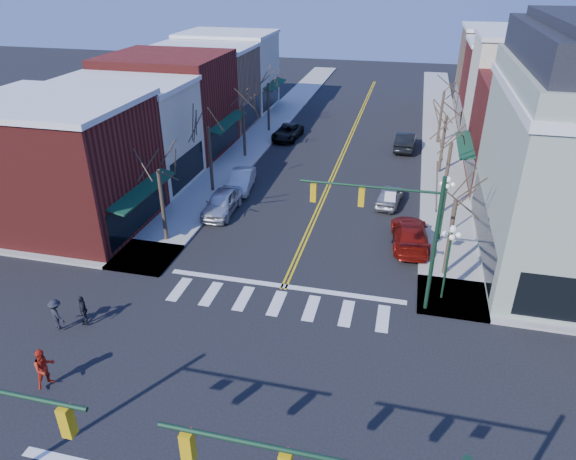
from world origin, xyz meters
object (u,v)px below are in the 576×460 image
Objects in this scene: lamppost_midblock at (445,198)px; car_right_near at (410,234)px; car_left_near at (222,202)px; pedestrian_dark_b at (57,314)px; car_right_mid at (390,196)px; car_right_far at (406,141)px; car_left_mid at (242,180)px; car_left_far at (288,132)px; lamppost_corner at (449,250)px; pedestrian_red_b at (44,368)px; pedestrian_dark_a at (83,310)px.

lamppost_midblock is 3.00m from car_right_near.
car_left_near is 2.96× the size of pedestrian_dark_b.
car_right_far is (0.64, 12.71, 0.12)m from car_right_mid.
car_left_mid is 0.83× the size of car_right_near.
car_left_near reaches higher than car_left_mid.
pedestrian_dark_b is (-3.50, -31.42, 0.27)m from car_left_far.
lamppost_midblock is 6.33m from car_right_mid.
lamppost_corner reaches higher than car_right_near.
pedestrian_red_b reaches higher than pedestrian_dark_a.
car_left_near is 13.48m from pedestrian_dark_a.
lamppost_midblock is 17.88m from car_right_far.
pedestrian_dark_b is (-0.97, -0.65, 0.03)m from pedestrian_dark_a.
car_left_far is (-14.15, 18.09, -2.29)m from lamppost_midblock.
lamppost_corner is at bearing -46.03° from car_left_mid.
car_right_far is (11.84, 16.89, 0.00)m from car_left_near.
lamppost_corner is 1.09× the size of car_right_mid.
pedestrian_dark_b is at bearing -93.30° from car_left_far.
car_left_far is at bearing 0.65° from car_right_far.
car_right_mid is 2.23× the size of pedestrian_red_b.
pedestrian_red_b is (-1.67, -34.75, 0.37)m from car_left_far.
car_right_mid is at bearing -102.01° from pedestrian_dark_b.
car_left_mid is 2.45× the size of pedestrian_red_b.
lamppost_midblock is 22.21m from pedestrian_dark_b.
lamppost_corner is 12.04m from car_right_mid.
lamppost_midblock reaches higher than pedestrian_dark_a.
pedestrian_dark_b is at bearing -107.27° from car_left_mid.
car_left_mid is at bearing -30.23° from car_right_near.
pedestrian_dark_a is at bearing -104.54° from car_left_mid.
car_left_near is 0.96× the size of car_right_far.
pedestrian_red_b is 1.13× the size of pedestrian_dark_b.
car_right_far is at bearing 8.14° from pedestrian_red_b.
pedestrian_dark_a is (-13.93, -30.21, 0.11)m from car_right_far.
car_right_far reaches higher than car_left_mid.
car_left_mid is 18.58m from pedestrian_dark_b.
car_right_mid is at bearing -79.80° from car_right_near.
pedestrian_dark_a is (-16.69, -6.17, -2.05)m from lamppost_corner.
pedestrian_dark_a is at bearing 68.70° from car_right_far.
car_right_mid is (-3.40, 4.83, -2.28)m from lamppost_midblock.
pedestrian_dark_b is (-3.06, -13.97, 0.14)m from car_left_near.
car_left_near reaches higher than car_left_far.
car_left_near is 1.07× the size of car_left_mid.
car_left_far is 34.79m from pedestrian_red_b.
lamppost_corner reaches higher than car_right_mid.
car_left_near is 0.96× the size of car_left_far.
lamppost_corner reaches higher than car_left_mid.
pedestrian_red_b reaches higher than car_right_mid.
pedestrian_red_b is (-15.82, -10.16, -1.92)m from lamppost_corner.
lamppost_corner reaches higher than pedestrian_dark_b.
car_right_near is at bearing -8.22° from car_left_near.
car_right_near is 3.33× the size of pedestrian_dark_b.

